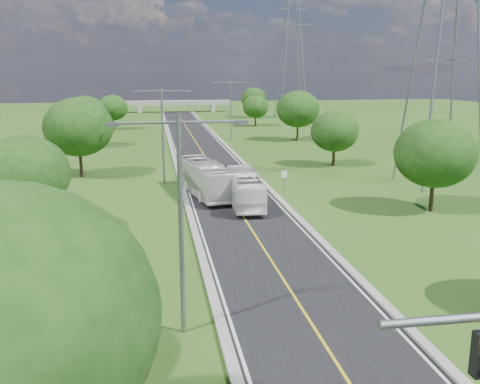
# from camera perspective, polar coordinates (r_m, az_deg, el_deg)

# --- Properties ---
(ground) EXTENTS (260.00, 260.00, 0.00)m
(ground) POSITION_cam_1_polar(r_m,az_deg,el_deg) (71.89, -3.61, 3.55)
(ground) COLOR #2E4D15
(ground) RESTS_ON ground
(road) EXTENTS (8.00, 150.00, 0.06)m
(road) POSITION_cam_1_polar(r_m,az_deg,el_deg) (77.78, -4.07, 4.28)
(road) COLOR black
(road) RESTS_ON ground
(curb_left) EXTENTS (0.50, 150.00, 0.22)m
(curb_left) POSITION_cam_1_polar(r_m,az_deg,el_deg) (77.50, -7.21, 4.24)
(curb_left) COLOR gray
(curb_left) RESTS_ON ground
(curb_right) EXTENTS (0.50, 150.00, 0.22)m
(curb_right) POSITION_cam_1_polar(r_m,az_deg,el_deg) (78.28, -0.96, 4.43)
(curb_right) COLOR gray
(curb_right) RESTS_ON ground
(speed_limit_sign) EXTENTS (0.55, 0.09, 2.40)m
(speed_limit_sign) POSITION_cam_1_polar(r_m,az_deg,el_deg) (51.11, 4.73, 1.47)
(speed_limit_sign) COLOR slate
(speed_limit_sign) RESTS_ON ground
(overpass) EXTENTS (30.00, 3.00, 3.20)m
(overpass) POSITION_cam_1_polar(r_m,az_deg,el_deg) (151.02, -6.79, 9.36)
(overpass) COLOR gray
(overpass) RESTS_ON ground
(streetlight_near_left) EXTENTS (5.90, 0.25, 10.00)m
(streetlight_near_left) POSITION_cam_1_polar(r_m,az_deg,el_deg) (23.33, -6.36, -1.58)
(streetlight_near_left) COLOR slate
(streetlight_near_left) RESTS_ON ground
(streetlight_mid_left) EXTENTS (5.90, 0.25, 10.00)m
(streetlight_mid_left) POSITION_cam_1_polar(r_m,az_deg,el_deg) (55.88, -8.27, 6.87)
(streetlight_mid_left) COLOR slate
(streetlight_mid_left) RESTS_ON ground
(streetlight_far_right) EXTENTS (5.90, 0.25, 10.00)m
(streetlight_far_right) POSITION_cam_1_polar(r_m,az_deg,el_deg) (89.72, -1.00, 9.27)
(streetlight_far_right) COLOR slate
(streetlight_far_right) RESTS_ON ground
(power_tower_near) EXTENTS (9.00, 6.40, 28.00)m
(power_tower_near) POSITION_cam_1_polar(r_m,az_deg,el_deg) (58.39, 21.20, 14.34)
(power_tower_near) COLOR slate
(power_tower_near) RESTS_ON ground
(power_tower_far) EXTENTS (9.00, 6.40, 28.00)m
(power_tower_far) POSITION_cam_1_polar(r_m,az_deg,el_deg) (129.87, 5.52, 13.93)
(power_tower_far) COLOR slate
(power_tower_far) RESTS_ON ground
(tree_lb) EXTENTS (6.30, 6.30, 7.33)m
(tree_lb) POSITION_cam_1_polar(r_m,az_deg,el_deg) (40.21, -22.02, 1.82)
(tree_lb) COLOR black
(tree_lb) RESTS_ON ground
(tree_lc) EXTENTS (7.56, 7.56, 8.79)m
(tree_lc) POSITION_cam_1_polar(r_m,az_deg,el_deg) (61.39, -16.86, 6.65)
(tree_lc) COLOR black
(tree_lc) RESTS_ON ground
(tree_ld) EXTENTS (6.72, 6.72, 7.82)m
(tree_ld) POSITION_cam_1_polar(r_m,az_deg,el_deg) (85.41, -16.19, 7.91)
(tree_ld) COLOR black
(tree_ld) RESTS_ON ground
(tree_le) EXTENTS (5.88, 5.88, 6.84)m
(tree_le) POSITION_cam_1_polar(r_m,az_deg,el_deg) (109.07, -13.43, 8.74)
(tree_le) COLOR black
(tree_le) RESTS_ON ground
(tree_rb) EXTENTS (6.72, 6.72, 7.82)m
(tree_rb) POSITION_cam_1_polar(r_m,az_deg,el_deg) (47.18, 20.09, 3.89)
(tree_rb) COLOR black
(tree_rb) RESTS_ON ground
(tree_rc) EXTENTS (5.88, 5.88, 6.84)m
(tree_rc) POSITION_cam_1_polar(r_m,az_deg,el_deg) (66.77, 10.06, 6.40)
(tree_rc) COLOR black
(tree_rc) RESTS_ON ground
(tree_rd) EXTENTS (7.14, 7.14, 8.30)m
(tree_rd) POSITION_cam_1_polar(r_m,az_deg,el_deg) (90.09, 6.21, 8.78)
(tree_rd) COLOR black
(tree_rd) RESTS_ON ground
(tree_re) EXTENTS (5.46, 5.46, 6.35)m
(tree_re) POSITION_cam_1_polar(r_m,az_deg,el_deg) (112.92, 1.67, 9.06)
(tree_re) COLOR black
(tree_re) RESTS_ON ground
(tree_rf) EXTENTS (6.30, 6.30, 7.33)m
(tree_rf) POSITION_cam_1_polar(r_m,az_deg,el_deg) (133.15, 1.50, 9.93)
(tree_rf) COLOR black
(tree_rf) RESTS_ON ground
(bus_outbound) EXTENTS (3.06, 10.57, 2.91)m
(bus_outbound) POSITION_cam_1_polar(r_m,az_deg,el_deg) (47.09, 0.50, 0.41)
(bus_outbound) COLOR white
(bus_outbound) RESTS_ON road
(bus_inbound) EXTENTS (4.68, 11.98, 3.25)m
(bus_inbound) POSITION_cam_1_polar(r_m,az_deg,el_deg) (50.89, -3.81, 1.53)
(bus_inbound) COLOR silver
(bus_inbound) RESTS_ON road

